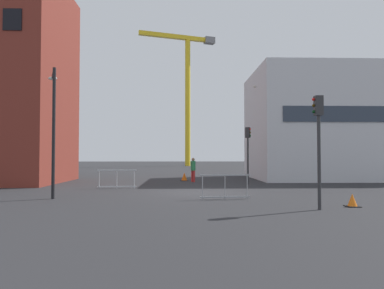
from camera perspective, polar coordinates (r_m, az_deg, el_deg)
name	(u,v)px	position (r m, az deg, el deg)	size (l,w,h in m)	color
ground	(195,193)	(17.49, 0.54, -8.09)	(160.00, 160.00, 0.00)	#28282B
brick_building	(2,83)	(27.38, -29.30, 9.04)	(8.39, 7.56, 13.90)	maroon
office_block	(338,125)	(30.20, 23.32, 2.97)	(13.82, 8.60, 8.67)	silver
construction_crane	(187,82)	(59.93, -0.88, 10.54)	(13.24, 4.76, 22.89)	yellow
streetlamp_tall	(264,125)	(28.28, 11.98, 3.23)	(1.26, 1.22, 7.46)	#2D2D30
streetlamp_short	(53,119)	(16.49, -22.29, 4.01)	(0.98, 1.80, 5.81)	black
traffic_light_corner	(248,146)	(22.73, 9.39, -0.19)	(0.38, 0.36, 3.76)	#2D2D30
traffic_light_verge	(319,133)	(12.78, 20.53, 1.82)	(0.37, 0.24, 4.03)	#2D2D30
traffic_light_crosswalk	(247,149)	(33.93, 9.23, -0.80)	(0.38, 0.36, 3.66)	#232326
pedestrian_walking	(193,168)	(24.16, 0.19, -3.97)	(0.34, 0.34, 1.71)	red
safety_barrier_right_run	(117,179)	(20.04, -12.54, -5.62)	(2.21, 0.15, 1.08)	#B2B5BA
safety_barrier_rear	(225,186)	(14.90, 5.57, -7.02)	(2.19, 0.18, 1.08)	gray
traffic_cone_striped	(184,177)	(25.37, -1.30, -5.47)	(0.60, 0.60, 0.61)	black
traffic_cone_on_verge	(352,201)	(14.11, 25.37, -8.56)	(0.48, 0.48, 0.48)	black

